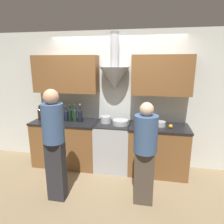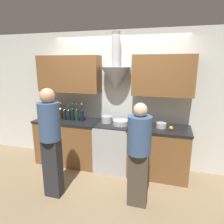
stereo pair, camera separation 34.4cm
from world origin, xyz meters
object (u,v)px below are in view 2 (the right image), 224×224
at_px(stove_range, 113,146).
at_px(wine_bottle_5, 64,113).
at_px(wine_bottle_4, 61,113).
at_px(wine_bottle_8, 77,114).
at_px(wine_bottle_7, 72,113).
at_px(stock_pot, 107,119).
at_px(mixing_bowl, 121,123).
at_px(person_foreground_left, 51,138).
at_px(wine_bottle_3, 57,112).
at_px(wine_bottle_6, 69,114).
at_px(wine_bottle_9, 82,114).
at_px(orange_fruit, 171,128).
at_px(wine_bottle_2, 52,112).
at_px(wine_bottle_1, 48,112).
at_px(wine_bottle_0, 44,112).
at_px(person_foreground_right, 139,151).
at_px(saucepan, 161,125).

distance_m(stove_range, wine_bottle_5, 1.17).
height_order(wine_bottle_4, wine_bottle_8, wine_bottle_8).
height_order(wine_bottle_5, wine_bottle_7, wine_bottle_7).
xyz_separation_m(wine_bottle_8, stock_pot, (0.60, 0.04, -0.08)).
height_order(mixing_bowl, person_foreground_left, person_foreground_left).
xyz_separation_m(wine_bottle_3, wine_bottle_8, (0.46, -0.02, 0.00)).
bearing_deg(wine_bottle_7, wine_bottle_6, 176.79).
distance_m(wine_bottle_4, wine_bottle_9, 0.46).
bearing_deg(wine_bottle_3, wine_bottle_5, -5.31).
distance_m(wine_bottle_8, orange_fruit, 1.78).
height_order(stove_range, wine_bottle_2, wine_bottle_2).
height_order(wine_bottle_3, wine_bottle_6, wine_bottle_3).
distance_m(wine_bottle_9, orange_fruit, 1.68).
bearing_deg(wine_bottle_8, mixing_bowl, -1.45).
bearing_deg(wine_bottle_3, mixing_bowl, -1.84).
distance_m(wine_bottle_5, wine_bottle_8, 0.27).
bearing_deg(wine_bottle_8, person_foreground_left, -85.33).
xyz_separation_m(wine_bottle_4, wine_bottle_9, (0.46, -0.00, 0.00)).
relative_size(wine_bottle_9, mixing_bowl, 1.20).
xyz_separation_m(wine_bottle_5, wine_bottle_6, (0.09, 0.01, -0.00)).
relative_size(orange_fruit, person_foreground_left, 0.04).
bearing_deg(wine_bottle_2, wine_bottle_1, -176.74).
bearing_deg(wine_bottle_1, wine_bottle_0, 171.39).
bearing_deg(mixing_bowl, person_foreground_left, -127.92).
relative_size(wine_bottle_4, person_foreground_right, 0.23).
height_order(wine_bottle_0, wine_bottle_5, wine_bottle_5).
bearing_deg(wine_bottle_2, stove_range, -0.31).
xyz_separation_m(wine_bottle_8, person_foreground_left, (0.09, -1.05, -0.10)).
distance_m(stove_range, wine_bottle_7, 1.03).
bearing_deg(person_foreground_right, wine_bottle_8, 146.72).
relative_size(wine_bottle_2, orange_fruit, 4.51).
height_order(stove_range, wine_bottle_1, wine_bottle_1).
bearing_deg(wine_bottle_3, wine_bottle_7, -1.72).
distance_m(wine_bottle_7, wine_bottle_9, 0.20).
xyz_separation_m(wine_bottle_2, wine_bottle_8, (0.57, -0.01, 0.01)).
height_order(wine_bottle_7, person_foreground_left, person_foreground_left).
distance_m(person_foreground_left, person_foreground_right, 1.29).
height_order(wine_bottle_1, wine_bottle_9, wine_bottle_9).
height_order(saucepan, person_foreground_left, person_foreground_left).
relative_size(stove_range, wine_bottle_1, 2.72).
height_order(wine_bottle_0, saucepan, wine_bottle_0).
bearing_deg(stock_pot, saucepan, -1.55).
height_order(wine_bottle_3, person_foreground_right, person_foreground_right).
distance_m(stove_range, saucepan, 1.00).
xyz_separation_m(wine_bottle_0, wine_bottle_9, (0.86, -0.01, 0.01)).
height_order(wine_bottle_2, saucepan, wine_bottle_2).
bearing_deg(wine_bottle_3, stock_pot, 1.22).
bearing_deg(wine_bottle_5, wine_bottle_8, -0.73).
bearing_deg(wine_bottle_2, wine_bottle_7, -0.58).
bearing_deg(wine_bottle_4, mixing_bowl, -1.72).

